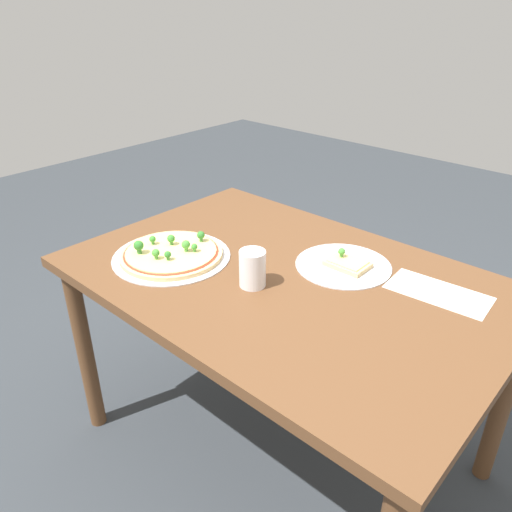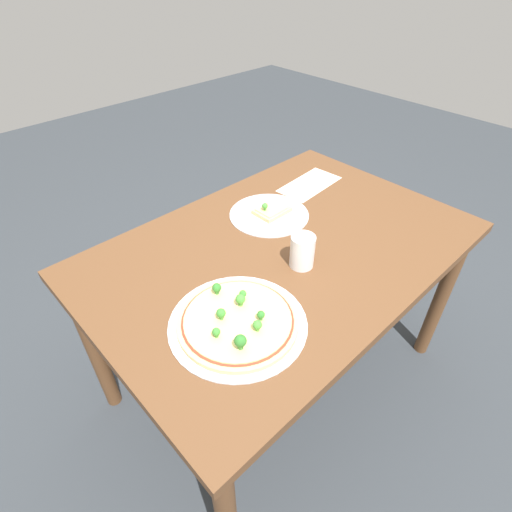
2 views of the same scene
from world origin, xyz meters
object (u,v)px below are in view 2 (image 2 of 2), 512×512
object	(u,v)px
dining_table	(282,265)
pizza_tray_whole	(238,321)
drinking_cup	(302,251)
pizza_tray_slice	(270,213)

from	to	relation	value
dining_table	pizza_tray_whole	xyz separation A→B (m)	(0.36, 0.16, 0.10)
dining_table	drinking_cup	world-z (taller)	drinking_cup
pizza_tray_whole	pizza_tray_slice	distance (m)	0.58
dining_table	drinking_cup	size ratio (longest dim) A/B	11.92
dining_table	pizza_tray_slice	distance (m)	0.23
pizza_tray_slice	dining_table	bearing A→B (deg)	57.84
dining_table	drinking_cup	bearing A→B (deg)	74.06
pizza_tray_whole	pizza_tray_slice	bearing A→B (deg)	-144.21
pizza_tray_slice	drinking_cup	xyz separation A→B (m)	(0.14, 0.29, 0.05)
pizza_tray_whole	drinking_cup	xyz separation A→B (m)	(-0.33, -0.05, 0.04)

